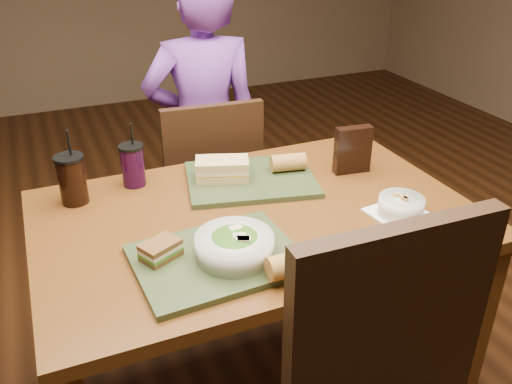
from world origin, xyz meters
TOP-DOWN VIEW (x-y plane):
  - dining_table at (0.00, 0.00)m, footprint 1.30×0.85m
  - chair_far at (0.05, 0.64)m, footprint 0.43×0.43m
  - diner at (0.10, 0.81)m, footprint 0.55×0.40m
  - tray_near at (-0.19, -0.20)m, footprint 0.44×0.34m
  - tray_far at (0.06, 0.20)m, footprint 0.48×0.40m
  - salad_bowl at (-0.15, -0.21)m, footprint 0.20×0.20m
  - soup_bowl at (0.39, -0.18)m, footprint 0.18×0.18m
  - sandwich_near at (-0.33, -0.15)m, footprint 0.12×0.10m
  - sandwich_far at (-0.03, 0.22)m, footprint 0.19×0.15m
  - baguette_near at (-0.05, -0.34)m, footprint 0.12×0.06m
  - baguette_far at (0.20, 0.19)m, footprint 0.13×0.08m
  - cup_cola at (-0.49, 0.28)m, footprint 0.09×0.09m
  - cup_berry at (-0.30, 0.33)m, footprint 0.08×0.08m
  - chip_bag at (0.42, 0.13)m, footprint 0.13×0.05m

SIDE VIEW (x-z plane):
  - chair_far at x=0.05m, z-range 0.05..0.96m
  - dining_table at x=0.00m, z-range 0.28..1.03m
  - diner at x=0.10m, z-range 0.00..1.39m
  - tray_near at x=-0.19m, z-range 0.75..0.77m
  - tray_far at x=0.06m, z-range 0.75..0.77m
  - soup_bowl at x=0.39m, z-range 0.75..0.81m
  - sandwich_near at x=-0.33m, z-range 0.77..0.81m
  - baguette_far at x=0.20m, z-range 0.77..0.83m
  - baguette_near at x=-0.05m, z-range 0.77..0.83m
  - salad_bowl at x=-0.15m, z-range 0.77..0.84m
  - sandwich_far at x=-0.03m, z-range 0.77..0.84m
  - cup_berry at x=-0.30m, z-range 0.71..0.93m
  - cup_cola at x=-0.49m, z-range 0.71..0.95m
  - chip_bag at x=0.42m, z-range 0.75..0.91m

